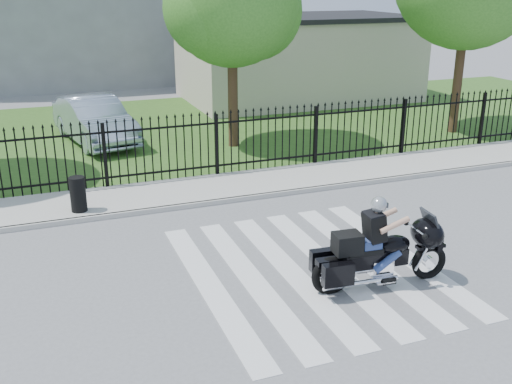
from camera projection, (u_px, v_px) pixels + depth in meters
name	position (u px, v px, depth m)	size (l,w,h in m)	color
ground	(312.00, 270.00, 11.39)	(120.00, 120.00, 0.00)	slate
crosswalk	(312.00, 269.00, 11.38)	(5.00, 5.50, 0.01)	silver
sidewalk	(229.00, 187.00, 15.77)	(40.00, 2.00, 0.12)	#ADAAA3
curb	(241.00, 199.00, 14.89)	(40.00, 0.12, 0.12)	#ADAAA3
grass_strip	(168.00, 130.00, 21.94)	(40.00, 12.00, 0.02)	#2E511B
iron_fence	(217.00, 146.00, 16.36)	(26.00, 0.04, 1.80)	black
building_low	(298.00, 60.00, 27.23)	(10.00, 6.00, 3.50)	#B7AE98
building_low_roof	(299.00, 18.00, 26.61)	(10.20, 6.20, 0.20)	black
motorcycle_rider	(378.00, 249.00, 10.56)	(2.64, 0.94, 1.75)	black
parked_car	(95.00, 120.00, 19.96)	(1.61, 4.63, 1.53)	#93A3BA
litter_bin	(78.00, 194.00, 13.81)	(0.37, 0.37, 0.82)	black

